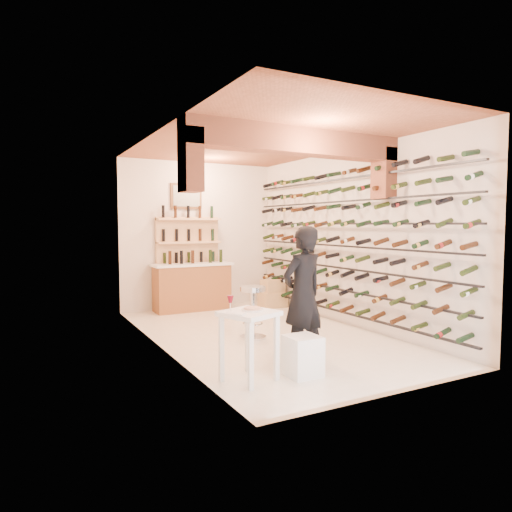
{
  "coord_description": "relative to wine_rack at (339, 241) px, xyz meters",
  "views": [
    {
      "loc": [
        -3.65,
        -6.56,
        1.84
      ],
      "look_at": [
        0.0,
        0.3,
        1.3
      ],
      "focal_mm": 32.04,
      "sensor_mm": 36.0,
      "label": 1
    }
  ],
  "objects": [
    {
      "name": "ground",
      "position": [
        -1.53,
        0.0,
        -1.55
      ],
      "size": [
        6.0,
        6.0,
        0.0
      ],
      "primitive_type": "plane",
      "color": "white",
      "rests_on": "ground"
    },
    {
      "name": "room_shell",
      "position": [
        -1.53,
        -0.26,
        0.7
      ],
      "size": [
        3.52,
        6.02,
        3.21
      ],
      "color": "beige",
      "rests_on": "ground"
    },
    {
      "name": "wine_rack",
      "position": [
        0.0,
        0.0,
        0.0
      ],
      "size": [
        0.32,
        5.7,
        2.56
      ],
      "color": "black",
      "rests_on": "ground"
    },
    {
      "name": "back_counter",
      "position": [
        -1.83,
        2.65,
        -1.02
      ],
      "size": [
        1.7,
        0.62,
        1.29
      ],
      "color": "#995B2F",
      "rests_on": "ground"
    },
    {
      "name": "back_shelving",
      "position": [
        -1.83,
        2.89,
        -0.38
      ],
      "size": [
        1.4,
        0.31,
        2.73
      ],
      "color": "#DAAB7B",
      "rests_on": "ground"
    },
    {
      "name": "tasting_table",
      "position": [
        -2.77,
        -1.86,
        -0.87
      ],
      "size": [
        0.74,
        0.74,
        1.0
      ],
      "rotation": [
        0.0,
        0.0,
        0.36
      ],
      "color": "white",
      "rests_on": "ground"
    },
    {
      "name": "white_stool",
      "position": [
        -2.12,
        -2.02,
        -1.3
      ],
      "size": [
        0.39,
        0.39,
        0.49
      ],
      "primitive_type": "cube",
      "rotation": [
        0.0,
        0.0,
        -0.01
      ],
      "color": "white",
      "rests_on": "ground"
    },
    {
      "name": "person",
      "position": [
        -1.81,
        -1.56,
        -0.64
      ],
      "size": [
        0.74,
        0.56,
        1.82
      ],
      "primitive_type": "imported",
      "rotation": [
        0.0,
        0.0,
        3.35
      ],
      "color": "black",
      "rests_on": "ground"
    },
    {
      "name": "chrome_barstool",
      "position": [
        -1.8,
        -0.1,
        -1.06
      ],
      "size": [
        0.44,
        0.44,
        0.84
      ],
      "rotation": [
        0.0,
        0.0,
        0.4
      ],
      "color": "silver",
      "rests_on": "ground"
    },
    {
      "name": "crate_lower",
      "position": [
        -0.13,
        2.14,
        -1.38
      ],
      "size": [
        0.57,
        0.4,
        0.34
      ],
      "primitive_type": "cube",
      "rotation": [
        0.0,
        0.0,
        0.01
      ],
      "color": "tan",
      "rests_on": "ground"
    },
    {
      "name": "crate_upper",
      "position": [
        -0.13,
        2.14,
        -1.07
      ],
      "size": [
        0.49,
        0.35,
        0.27
      ],
      "primitive_type": "cube",
      "rotation": [
        0.0,
        0.0,
        0.06
      ],
      "color": "tan",
      "rests_on": "crate_lower"
    }
  ]
}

